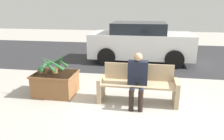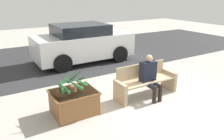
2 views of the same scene
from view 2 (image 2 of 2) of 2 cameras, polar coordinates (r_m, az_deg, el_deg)
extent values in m
plane|color=#ADA89E|center=(5.82, 10.94, -7.79)|extent=(30.00, 30.00, 0.00)
cube|color=#2D2D30|center=(10.11, -9.49, 3.97)|extent=(20.00, 6.00, 0.01)
cube|color=tan|center=(5.48, 2.15, -6.00)|extent=(0.09, 0.54, 0.55)
cube|color=tan|center=(6.48, 14.63, -2.54)|extent=(0.09, 0.54, 0.55)
cube|color=tan|center=(5.88, 9.01, -2.75)|extent=(1.59, 0.50, 0.04)
cube|color=tan|center=(5.99, 7.59, -0.10)|extent=(1.59, 0.04, 0.39)
cube|color=black|center=(5.75, 9.35, -0.29)|extent=(0.42, 0.22, 0.52)
sphere|color=tan|center=(5.63, 9.67, 3.03)|extent=(0.18, 0.18, 0.18)
cylinder|color=black|center=(5.66, 9.78, -4.07)|extent=(0.11, 0.41, 0.11)
cylinder|color=black|center=(5.78, 11.22, -3.66)|extent=(0.11, 0.41, 0.11)
cylinder|color=black|center=(5.59, 11.05, -6.33)|extent=(0.10, 0.10, 0.46)
cylinder|color=black|center=(5.71, 12.48, -5.87)|extent=(0.10, 0.10, 0.46)
cube|color=black|center=(5.65, 10.76, -2.58)|extent=(0.07, 0.09, 0.12)
cube|color=brown|center=(5.11, -9.88, -8.27)|extent=(0.95, 0.78, 0.55)
cube|color=brown|center=(5.00, -10.04, -5.70)|extent=(1.00, 0.83, 0.04)
cylinder|color=brown|center=(4.97, -10.10, -4.81)|extent=(0.14, 0.14, 0.13)
cone|color=#26602D|center=(4.98, -7.88, -2.26)|extent=(0.11, 0.49, 0.32)
cone|color=#26602D|center=(5.04, -9.52, -1.47)|extent=(0.37, 0.35, 0.41)
cone|color=#26602D|center=(5.07, -11.67, -2.04)|extent=(0.49, 0.19, 0.33)
cone|color=#26602D|center=(4.89, -13.07, -3.80)|extent=(0.18, 0.52, 0.20)
cone|color=#26602D|center=(4.80, -12.68, -4.24)|extent=(0.18, 0.52, 0.19)
cone|color=#26602D|center=(4.69, -10.27, -3.36)|extent=(0.45, 0.24, 0.37)
cone|color=#26602D|center=(4.75, -8.48, -2.95)|extent=(0.45, 0.26, 0.38)
cube|color=silver|center=(8.93, -7.55, 6.41)|extent=(3.84, 1.80, 0.89)
cube|color=black|center=(8.78, -8.32, 10.45)|extent=(2.00, 1.66, 0.41)
cylinder|color=black|center=(8.80, 2.07, 4.14)|extent=(0.66, 0.18, 0.66)
cylinder|color=black|center=(10.30, -3.46, 6.35)|extent=(0.66, 0.18, 0.66)
cylinder|color=black|center=(7.79, -12.73, 1.70)|extent=(0.66, 0.18, 0.66)
cylinder|color=black|center=(9.46, -16.32, 4.45)|extent=(0.66, 0.18, 0.66)
camera|label=1|loc=(3.84, 64.77, 0.75)|focal=35.00mm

